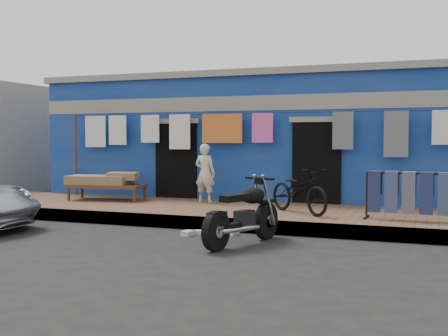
# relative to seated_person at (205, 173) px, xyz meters

# --- Properties ---
(ground) EXTENTS (80.00, 80.00, 0.00)m
(ground) POSITION_rel_seated_person_xyz_m (1.14, -3.78, -0.93)
(ground) COLOR black
(ground) RESTS_ON ground
(sidewalk) EXTENTS (28.00, 3.00, 0.25)m
(sidewalk) POSITION_rel_seated_person_xyz_m (1.14, -0.78, -0.80)
(sidewalk) COLOR brown
(sidewalk) RESTS_ON ground
(curb) EXTENTS (28.00, 0.10, 0.25)m
(curb) POSITION_rel_seated_person_xyz_m (1.14, -2.23, -0.80)
(curb) COLOR gray
(curb) RESTS_ON ground
(building) EXTENTS (12.20, 5.20, 3.36)m
(building) POSITION_rel_seated_person_xyz_m (1.14, 3.21, 0.76)
(building) COLOR navy
(building) RESTS_ON ground
(clothesline) EXTENTS (10.06, 0.06, 2.10)m
(clothesline) POSITION_rel_seated_person_xyz_m (0.64, 0.47, 0.90)
(clothesline) COLOR brown
(clothesline) RESTS_ON sidewalk
(seated_person) EXTENTS (0.51, 0.36, 1.35)m
(seated_person) POSITION_rel_seated_person_xyz_m (0.00, 0.00, 0.00)
(seated_person) COLOR beige
(seated_person) RESTS_ON sidewalk
(bicycle) EXTENTS (1.69, 1.53, 1.09)m
(bicycle) POSITION_rel_seated_person_xyz_m (2.46, -1.10, -0.13)
(bicycle) COLOR black
(bicycle) RESTS_ON sidewalk
(motorcycle) EXTENTS (1.61, 2.02, 1.07)m
(motorcycle) POSITION_rel_seated_person_xyz_m (2.05, -3.35, -0.39)
(motorcycle) COLOR black
(motorcycle) RESTS_ON ground
(charpoy) EXTENTS (2.11, 1.38, 0.63)m
(charpoy) POSITION_rel_seated_person_xyz_m (-2.39, -0.35, -0.36)
(charpoy) COLOR brown
(charpoy) RESTS_ON sidewalk
(jeans_rack) EXTENTS (1.94, 0.64, 0.91)m
(jeans_rack) POSITION_rel_seated_person_xyz_m (4.67, -1.38, -0.22)
(jeans_rack) COLOR black
(jeans_rack) RESTS_ON sidewalk
(litter_a) EXTENTS (0.18, 0.15, 0.07)m
(litter_a) POSITION_rel_seated_person_xyz_m (0.99, -2.68, -0.89)
(litter_a) COLOR silver
(litter_a) RESTS_ON ground
(litter_b) EXTENTS (0.19, 0.22, 0.09)m
(litter_b) POSITION_rel_seated_person_xyz_m (1.62, -2.58, -0.88)
(litter_b) COLOR silver
(litter_b) RESTS_ON ground
(litter_c) EXTENTS (0.22, 0.25, 0.09)m
(litter_c) POSITION_rel_seated_person_xyz_m (0.88, -2.89, -0.88)
(litter_c) COLOR silver
(litter_c) RESTS_ON ground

